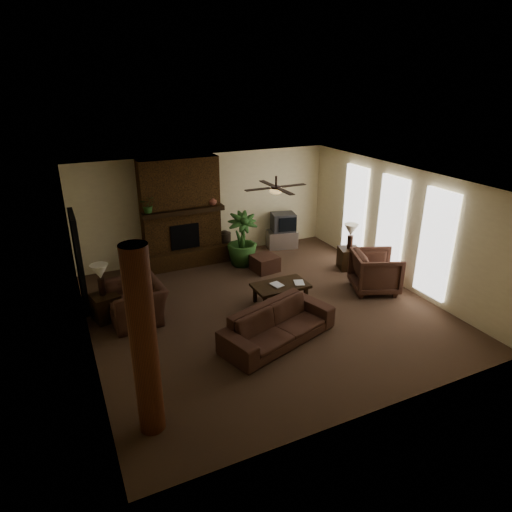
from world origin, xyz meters
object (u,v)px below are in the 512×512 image
tv_stand (282,239)px  armchair_left (135,296)px  armchair_right (376,270)px  sofa (278,319)px  lamp_left (100,274)px  side_table_right (349,258)px  ottoman (265,263)px  floor_plant (242,251)px  log_column (144,344)px  side_table_left (106,307)px  lamp_right (351,232)px  coffee_table (281,287)px  floor_vase (225,242)px

tv_stand → armchair_left: bearing=-139.6°
tv_stand → armchair_right: bearing=-66.5°
sofa → lamp_left: lamp_left is taller
sofa → side_table_right: (3.25, 2.23, -0.18)m
ottoman → floor_plant: bearing=120.8°
log_column → side_table_right: (5.91, 3.46, -1.12)m
side_table_left → lamp_left: bearing=112.1°
sofa → lamp_right: 3.98m
floor_plant → side_table_right: bearing=-30.4°
ottoman → lamp_right: bearing=-21.0°
floor_plant → coffee_table: bearing=-92.1°
sofa → armchair_left: 2.97m
sofa → log_column: bearing=-172.9°
armchair_right → floor_plant: armchair_right is taller
sofa → floor_vase: size_ratio=2.99×
armchair_left → side_table_left: bearing=-120.2°
armchair_right → coffee_table: armchair_right is taller
tv_stand → floor_vase: size_ratio=1.10×
log_column → lamp_left: bearing=92.7°
side_table_left → floor_vase: bearing=31.6°
armchair_right → floor_vase: bearing=57.3°
lamp_left → side_table_right: (6.08, -0.03, -0.73)m
armchair_right → floor_plant: size_ratio=0.73×
side_table_right → floor_plant: bearing=149.6°
side_table_right → lamp_left: bearing=179.7°
tv_stand → lamp_right: size_ratio=1.31×
sofa → floor_vase: (0.63, 4.32, -0.02)m
tv_stand → floor_plant: (-1.56, -0.69, 0.15)m
floor_vase → side_table_right: size_ratio=1.40×
lamp_left → sofa: bearing=-38.6°
lamp_left → armchair_left: bearing=-29.1°
lamp_right → armchair_right: bearing=-99.8°
sofa → side_table_left: 3.58m
side_table_right → lamp_right: bearing=72.4°
ottoman → armchair_left: bearing=-162.6°
lamp_left → side_table_right: size_ratio=1.18×
log_column → side_table_right: size_ratio=5.09×
log_column → side_table_left: (-0.14, 3.44, -1.12)m
coffee_table → armchair_left: bearing=168.8°
armchair_left → ottoman: size_ratio=2.01×
floor_plant → tv_stand: bearing=23.9°
floor_vase → tv_stand: bearing=0.0°
armchair_right → floor_vase: (-2.39, 3.40, -0.08)m
armchair_left → side_table_left: (-0.56, 0.27, -0.25)m
ottoman → sofa: bearing=-111.9°
armchair_right → tv_stand: bearing=32.4°
sofa → coffee_table: bearing=42.6°
armchair_right → lamp_left: 6.03m
floor_vase → lamp_right: size_ratio=1.18×
lamp_left → lamp_right: 6.08m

